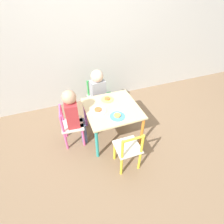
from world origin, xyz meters
The scene contains 12 objects.
ground_plane centered at (0.00, 0.00, 0.00)m, with size 6.00×6.00×0.00m, color #7F664C.
house_wall centered at (0.00, 0.94, 1.30)m, with size 6.00×0.06×2.60m.
kids_table centered at (0.00, 0.00, 0.40)m, with size 0.64×0.64×0.45m.
chair_pink centered at (-0.52, 0.05, 0.27)m, with size 0.28×0.28×0.54m.
chair_green centered at (-0.04, 0.52, 0.27)m, with size 0.28×0.28×0.54m.
chair_yellow centered at (-0.01, -0.52, 0.27)m, with size 0.26×0.26×0.54m.
child_left centered at (-0.46, 0.05, 0.46)m, with size 0.22×0.21×0.77m.
child_back centered at (-0.04, 0.46, 0.45)m, with size 0.21×0.22×0.73m.
plate_left centered at (-0.18, 0.00, 0.46)m, with size 0.19×0.19×0.03m.
plate_back centered at (0.00, 0.18, 0.46)m, with size 0.15×0.15×0.03m.
plate_front centered at (0.00, -0.18, 0.46)m, with size 0.17×0.17×0.03m.
storage_bin centered at (0.15, 0.75, 0.05)m, with size 0.27×0.23×0.11m.
Camera 1 is at (-0.57, -1.56, 1.75)m, focal length 28.00 mm.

